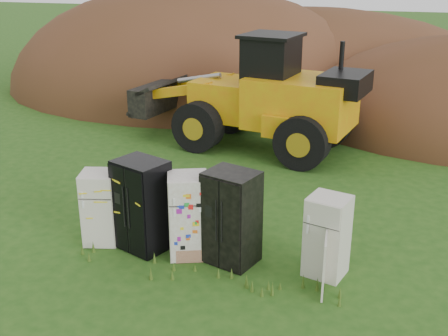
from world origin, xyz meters
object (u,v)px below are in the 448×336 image
(fridge_black_side, at_px, (142,205))
(fridge_dark_mid, at_px, (231,218))
(fridge_sticker, at_px, (188,215))
(wheel_loader, at_px, (244,90))
(fridge_open_door, at_px, (327,236))
(fridge_leftmost, at_px, (100,208))

(fridge_black_side, distance_m, fridge_dark_mid, 1.96)
(fridge_sticker, height_order, wheel_loader, wheel_loader)
(fridge_sticker, bearing_deg, fridge_black_side, 157.32)
(fridge_sticker, bearing_deg, fridge_open_door, -21.05)
(fridge_sticker, height_order, fridge_open_door, fridge_sticker)
(fridge_leftmost, relative_size, fridge_sticker, 0.91)
(fridge_open_door, xyz_separation_m, wheel_loader, (-3.54, 7.46, 1.03))
(fridge_sticker, distance_m, fridge_dark_mid, 0.93)
(fridge_sticker, relative_size, fridge_open_door, 1.09)
(fridge_sticker, xyz_separation_m, fridge_open_door, (2.85, -0.00, -0.07))
(fridge_open_door, bearing_deg, wheel_loader, 131.41)
(fridge_dark_mid, xyz_separation_m, fridge_open_door, (1.92, 0.01, -0.15))
(fridge_black_side, height_order, fridge_sticker, fridge_black_side)
(fridge_black_side, distance_m, fridge_open_door, 3.89)
(fridge_leftmost, xyz_separation_m, wheel_loader, (1.33, 7.44, 1.04))
(fridge_leftmost, distance_m, fridge_sticker, 2.03)
(fridge_sticker, bearing_deg, wheel_loader, 74.28)
(fridge_open_door, height_order, wheel_loader, wheel_loader)
(fridge_black_side, bearing_deg, fridge_open_door, 22.19)
(fridge_black_side, height_order, fridge_dark_mid, fridge_black_side)
(fridge_leftmost, distance_m, wheel_loader, 7.63)
(fridge_sticker, xyz_separation_m, fridge_dark_mid, (0.93, -0.01, 0.08))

